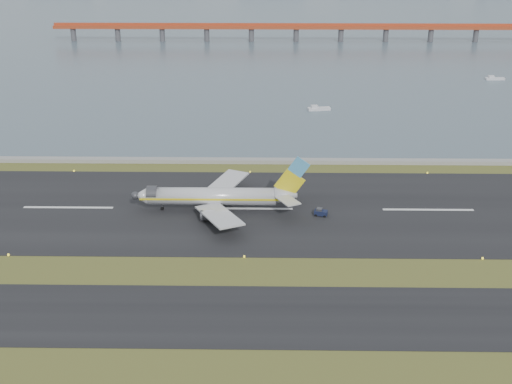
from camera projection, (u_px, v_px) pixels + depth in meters
ground at (243, 278)px, 114.63m from camera, size 1000.00×1000.00×0.00m
taxiway_strip at (240, 315)px, 103.54m from camera, size 1000.00×18.00×0.10m
runway_strip at (248, 209)px, 142.27m from camera, size 1000.00×45.00×0.10m
seawall at (251, 161)px, 169.77m from camera, size 1000.00×2.50×1.00m
red_pier at (296, 28)px, 342.09m from camera, size 260.00×5.00×10.20m
airliner at (219, 196)px, 140.09m from camera, size 38.52×32.89×12.80m
pushback_tug at (321, 212)px, 138.61m from camera, size 3.06×2.24×1.76m
workboat_near at (318, 109)px, 217.52m from camera, size 7.90×3.63×1.85m
workboat_far at (494, 78)px, 259.94m from camera, size 7.46×2.38×1.81m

